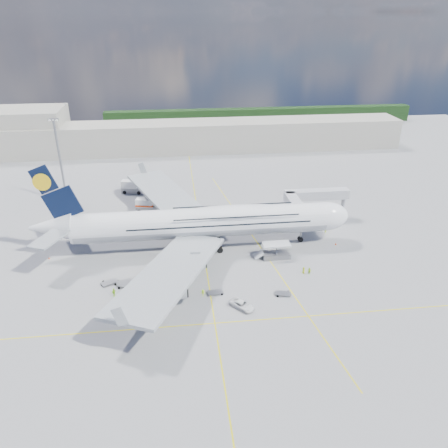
{
  "coord_description": "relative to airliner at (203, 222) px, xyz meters",
  "views": [
    {
      "loc": [
        -6.05,
        -85.66,
        53.02
      ],
      "look_at": [
        5.07,
        8.0,
        7.05
      ],
      "focal_mm": 35.0,
      "sensor_mm": 36.0,
      "label": 1
    }
  ],
  "objects": [
    {
      "name": "jet_bridge",
      "position": [
        29.55,
        10.94,
        -0.02
      ],
      "size": [
        18.8,
        12.1,
        8.5
      ],
      "color": "#B7B7BC",
      "rests_on": "ground"
    },
    {
      "name": "dolly_row_c",
      "position": [
        -18.03,
        -15.66,
        -6.48
      ],
      "size": [
        3.82,
        3.03,
        0.5
      ],
      "rotation": [
        0.0,
        0.0,
        -0.42
      ],
      "color": "gray",
      "rests_on": "ground"
    },
    {
      "name": "catering_truck_outer",
      "position": [
        -20.22,
        38.87,
        -4.89
      ],
      "size": [
        7.52,
        4.0,
        4.26
      ],
      "rotation": [
        0.0,
        0.0,
        -0.22
      ],
      "color": "gray",
      "rests_on": "ground"
    },
    {
      "name": "dolly_nose_far",
      "position": [
        14.72,
        -22.54,
        -6.51
      ],
      "size": [
        3.54,
        2.57,
        0.47
      ],
      "rotation": [
        0.0,
        0.0,
        -0.3
      ],
      "color": "gray",
      "rests_on": "ground"
    },
    {
      "name": "crew_loader",
      "position": [
        22.41,
        -15.5,
        -6.01
      ],
      "size": [
        0.99,
        1.05,
        1.71
      ],
      "primitive_type": "imported",
      "rotation": [
        0.0,
        0.0,
        -1.02
      ],
      "color": "#ADE117",
      "rests_on": "ground"
    },
    {
      "name": "cone_wing_left_outer",
      "position": [
        -17.69,
        21.94,
        -6.61
      ],
      "size": [
        0.42,
        0.42,
        0.54
      ],
      "color": "#ED400C",
      "rests_on": "ground"
    },
    {
      "name": "dolly_back",
      "position": [
        -21.61,
        -14.15,
        -6.48
      ],
      "size": [
        3.86,
        3.25,
        0.5
      ],
      "rotation": [
        0.0,
        0.0,
        0.51
      ],
      "color": "gray",
      "rests_on": "ground"
    },
    {
      "name": "taxi_line_cross",
      "position": [
        -0.26,
        -30.0,
        -6.86
      ],
      "size": [
        120.0,
        0.25,
        0.01
      ],
      "primitive_type": "cube",
      "color": "yellow",
      "rests_on": "ground"
    },
    {
      "name": "tree_line",
      "position": [
        39.74,
        130.0,
        -2.87
      ],
      "size": [
        160.0,
        6.0,
        8.0
      ],
      "primitive_type": "cube",
      "color": "#193814",
      "rests_on": "ground"
    },
    {
      "name": "crew_nose",
      "position": [
        32.68,
        3.69,
        -5.98
      ],
      "size": [
        0.78,
        0.73,
        1.78
      ],
      "primitive_type": "imported",
      "rotation": [
        0.0,
        0.0,
        0.65
      ],
      "color": "#D8FF1A",
      "rests_on": "ground"
    },
    {
      "name": "service_van",
      "position": [
        5.58,
        -25.95,
        -6.14
      ],
      "size": [
        5.34,
        5.53,
        1.46
      ],
      "primitive_type": "imported",
      "rotation": [
        0.0,
        0.0,
        0.74
      ],
      "color": "white",
      "rests_on": "ground"
    },
    {
      "name": "catering_truck_inner",
      "position": [
        -14.81,
        23.19,
        -4.89
      ],
      "size": [
        7.39,
        3.95,
        4.18
      ],
      "rotation": [
        0.0,
        0.0,
        -0.22
      ],
      "color": "gray",
      "rests_on": "ground"
    },
    {
      "name": "light_mast",
      "position": [
        -40.26,
        35.0,
        6.34
      ],
      "size": [
        3.0,
        0.7,
        25.5
      ],
      "color": "gray",
      "rests_on": "ground"
    },
    {
      "name": "cone_wing_right_outer",
      "position": [
        -5.53,
        -17.37,
        -6.58
      ],
      "size": [
        0.48,
        0.48,
        0.61
      ],
      "color": "#ED400C",
      "rests_on": "ground"
    },
    {
      "name": "crew_van",
      "position": [
        21.28,
        -14.91,
        -6.07
      ],
      "size": [
        0.69,
        0.89,
        1.6
      ],
      "primitive_type": "imported",
      "rotation": [
        0.0,
        0.0,
        1.83
      ],
      "color": "#CEE418",
      "rests_on": "ground"
    },
    {
      "name": "crew_wing",
      "position": [
        -20.05,
        -18.96,
        -5.87
      ],
      "size": [
        1.06,
        1.24,
        1.99
      ],
      "primitive_type": "imported",
      "rotation": [
        0.0,
        0.0,
        0.97
      ],
      "color": "#A6EE19",
      "rests_on": "ground"
    },
    {
      "name": "baggage_tug",
      "position": [
        -10.92,
        -12.46,
        -6.03
      ],
      "size": [
        3.32,
        2.32,
        1.89
      ],
      "rotation": [
        0.0,
        0.0,
        -0.33
      ],
      "color": "silver",
      "rests_on": "ground"
    },
    {
      "name": "terminal",
      "position": [
        -0.26,
        85.0,
        -0.87
      ],
      "size": [
        180.0,
        16.0,
        12.0
      ],
      "primitive_type": "cube",
      "color": "#B2AD9E",
      "rests_on": "ground"
    },
    {
      "name": "cone_wing_left_inner",
      "position": [
        -2.59,
        12.31,
        -6.6
      ],
      "size": [
        0.43,
        0.43,
        0.55
      ],
      "color": "#ED400C",
      "rests_on": "ground"
    },
    {
      "name": "cone_wing_right_inner",
      "position": [
        -4.47,
        -7.53,
        -6.58
      ],
      "size": [
        0.47,
        0.47,
        0.59
      ],
      "color": "#ED400C",
      "rests_on": "ground"
    },
    {
      "name": "ground",
      "position": [
        -0.26,
        -10.0,
        -6.87
      ],
      "size": [
        300.0,
        300.0,
        0.0
      ],
      "primitive_type": "plane",
      "color": "gray",
      "rests_on": "ground"
    },
    {
      "name": "dolly_row_a",
      "position": [
        -18.54,
        -14.22,
        -6.5
      ],
      "size": [
        3.56,
        2.51,
        0.47
      ],
      "rotation": [
        0.0,
        0.0,
        0.27
      ],
      "color": "gray",
      "rests_on": "ground"
    },
    {
      "name": "hangar",
      "position": [
        -70.26,
        90.0,
        2.13
      ],
      "size": [
        40.0,
        22.0,
        18.0
      ],
      "primitive_type": "cube",
      "color": "#B2AD9E",
      "rests_on": "ground"
    },
    {
      "name": "taxi_line_diag",
      "position": [
        13.74,
        -0.0,
        -6.86
      ],
      "size": [
        14.16,
        99.06,
        0.01
      ],
      "primitive_type": "cube",
      "rotation": [
        0.0,
        0.0,
        0.14
      ],
      "color": "yellow",
      "rests_on": "ground"
    },
    {
      "name": "dolly_nose_near",
      "position": [
        0.8,
        -20.47,
        -6.5
      ],
      "size": [
        3.47,
        2.19,
        0.48
      ],
      "rotation": [
        0.0,
        0.0,
        0.15
      ],
      "color": "gray",
      "rests_on": "ground"
    },
    {
      "name": "crew_tug",
      "position": [
        -1.81,
        -20.99,
        -6.08
      ],
      "size": [
        1.09,
        0.73,
        1.58
      ],
      "primitive_type": "imported",
      "rotation": [
        0.0,
        0.0,
        -0.14
      ],
      "color": "#BFFF1A",
      "rests_on": "ground"
    },
    {
      "name": "cargo_loader",
      "position": [
        16.56,
        -7.11,
        -5.62
      ],
      "size": [
        8.53,
        3.2,
        3.67
      ],
      "color": "silver",
      "rests_on": "ground"
    },
    {
      "name": "cone_tail",
      "position": [
        -37.16,
        -1.54,
        -6.63
      ],
      "size": [
        0.38,
        0.38,
        0.49
      ],
      "color": "#ED400C",
      "rests_on": "ground"
    },
    {
      "name": "airliner",
      "position": [
        0.0,
        0.0,
        0.0
      ],
      "size": [
        77.26,
        79.15,
        23.71
      ],
      "color": "white",
      "rests_on": "ground"
    },
    {
      "name": "dolly_row_b",
      "position": [
        -10.06,
        -21.59,
        -5.86
      ],
      "size": [
        2.99,
        1.65,
        1.87
      ],
      "rotation": [
        0.0,
        0.0,
        -0.03
      ],
      "color": "gray",
      "rests_on": "ground"
    },
    {
      "name": "taxi_line_main",
      "position": [
        -0.26,
        -10.0,
        -6.86
      ],
      "size": [
        0.25,
        220.0,
        0.01
      ],
      "primitive_type": "cube",
      "color": "yellow",
      "rests_on": "ground"
    },
    {
      "name": "cone_nose",
      "position": [
        33.16,
        -2.88,
        -6.6
      ],
      "size": [
        0.44,
        0.44,
        0.56
      ],
      "color": "#ED400C",
      "rests_on": "ground"
    }
  ]
}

